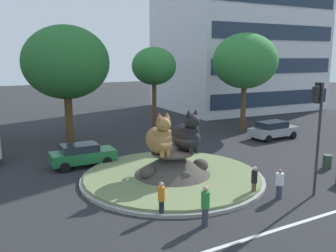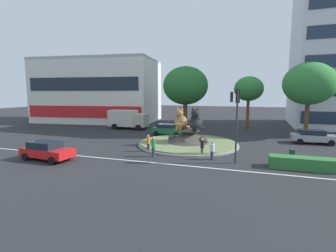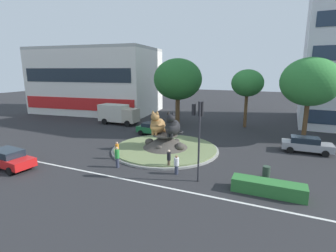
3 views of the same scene
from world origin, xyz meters
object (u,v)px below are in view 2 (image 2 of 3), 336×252
Objects in this scene: cat_statue_black at (196,122)px; pedestrian_orange_shirt at (148,143)px; second_tree_near_tower at (309,84)px; pedestrian_white_shirt at (212,150)px; parked_car_right at (47,150)px; delivery_box_truck at (128,119)px; third_tree_left at (185,86)px; pedestrian_green_shirt at (153,146)px; sedan_on_far_lane at (168,129)px; cat_statue_tabby at (181,121)px; hatchback_near_shophouse at (313,136)px; litter_bin at (292,154)px; shophouse_block at (100,91)px; traffic_light_mast at (236,110)px; broadleaf_tree_behind_island at (249,89)px; pedestrian_black_shirt at (202,147)px.

cat_statue_black is 1.56× the size of pedestrian_orange_shirt.
pedestrian_white_shirt is (-9.76, -14.36, -5.91)m from second_tree_near_tower.
parked_car_right is 18.47m from delivery_box_truck.
third_tree_left is 5.34× the size of pedestrian_green_shirt.
cat_statue_black reaches higher than sedan_on_far_lane.
third_tree_left is 22.85m from parked_car_right.
cat_statue_tabby is at bearing -98.54° from cat_statue_black.
pedestrian_orange_shirt is (-1.20, 1.71, -0.08)m from pedestrian_green_shirt.
hatchback_near_shophouse is (-0.05, -4.17, -5.91)m from second_tree_near_tower.
second_tree_near_tower is at bearing 74.93° from litter_bin.
third_tree_left is (19.11, -5.90, 0.69)m from shophouse_block.
traffic_light_mast is 0.73× the size of broadleaf_tree_behind_island.
traffic_light_mast is 1.25× the size of parked_car_right.
pedestrian_white_shirt is 0.33× the size of parked_car_right.
third_tree_left is 2.05× the size of parked_car_right.
pedestrian_white_shirt is (-1.86, 0.48, -3.46)m from traffic_light_mast.
cat_statue_black is 5.76m from pedestrian_orange_shirt.
broadleaf_tree_behind_island is 1.76× the size of hatchback_near_shophouse.
pedestrian_orange_shirt is at bearing -56.72° from delivery_box_truck.
broadleaf_tree_behind_island is 0.84× the size of third_tree_left.
pedestrian_green_shirt is 0.39× the size of hatchback_near_shophouse.
shophouse_block is 26.26× the size of litter_bin.
broadleaf_tree_behind_island reaches higher than cat_statue_black.
broadleaf_tree_behind_island is at bearing 144.01° from second_tree_near_tower.
cat_statue_black reaches higher than pedestrian_white_shirt.
second_tree_near_tower reaches higher than pedestrian_green_shirt.
second_tree_near_tower is at bearing 124.40° from cat_statue_black.
pedestrian_black_shirt is at bearing -139.88° from hatchback_near_shophouse.
third_tree_left is 16.69m from pedestrian_orange_shirt.
third_tree_left is (-8.43, 17.14, 2.40)m from traffic_light_mast.
cat_statue_black is at bearing -45.73° from sedan_on_far_lane.
pedestrian_green_shirt is 0.30× the size of delivery_box_truck.
traffic_light_mast is 13.69m from hatchback_near_shophouse.
cat_statue_black is 7.17m from traffic_light_mast.
traffic_light_mast is 3.78× the size of pedestrian_white_shirt.
sedan_on_far_lane is (-3.13, 5.11, -1.77)m from cat_statue_tabby.
sedan_on_far_lane is at bearing 49.39° from pedestrian_orange_shirt.
broadleaf_tree_behind_island reaches higher than traffic_light_mast.
pedestrian_green_shirt is at bearing -166.09° from litter_bin.
cat_statue_black reaches higher than delivery_box_truck.
sedan_on_far_lane is at bearing -26.44° from delivery_box_truck.
broadleaf_tree_behind_island is at bearing 155.14° from cat_statue_tabby.
cat_statue_tabby reaches higher than delivery_box_truck.
third_tree_left is 18.47m from hatchback_near_shophouse.
shophouse_block is at bearing 119.55° from parked_car_right.
third_tree_left is 18.84m from pedestrian_white_shirt.
shophouse_block reaches higher than litter_bin.
traffic_light_mast is 0.63× the size of second_tree_near_tower.
delivery_box_truck reaches higher than litter_bin.
pedestrian_orange_shirt is at bearing 81.60° from traffic_light_mast.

